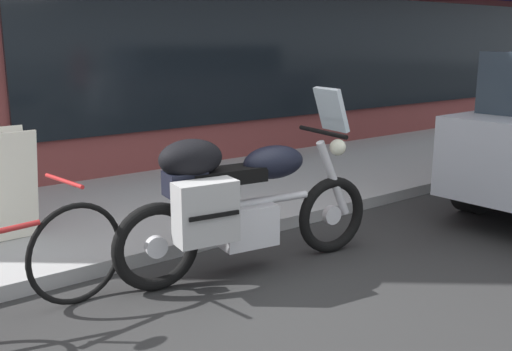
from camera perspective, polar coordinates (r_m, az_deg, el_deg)
ground_plane at (r=4.11m, az=1.86°, el=-12.46°), size 80.00×80.00×0.00m
touring_motorcycle at (r=4.40m, az=-1.69°, el=-2.26°), size 2.22×0.66×1.41m
sandwich_board_sign at (r=5.28m, az=-23.88°, el=-0.94°), size 0.55×0.41×0.94m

